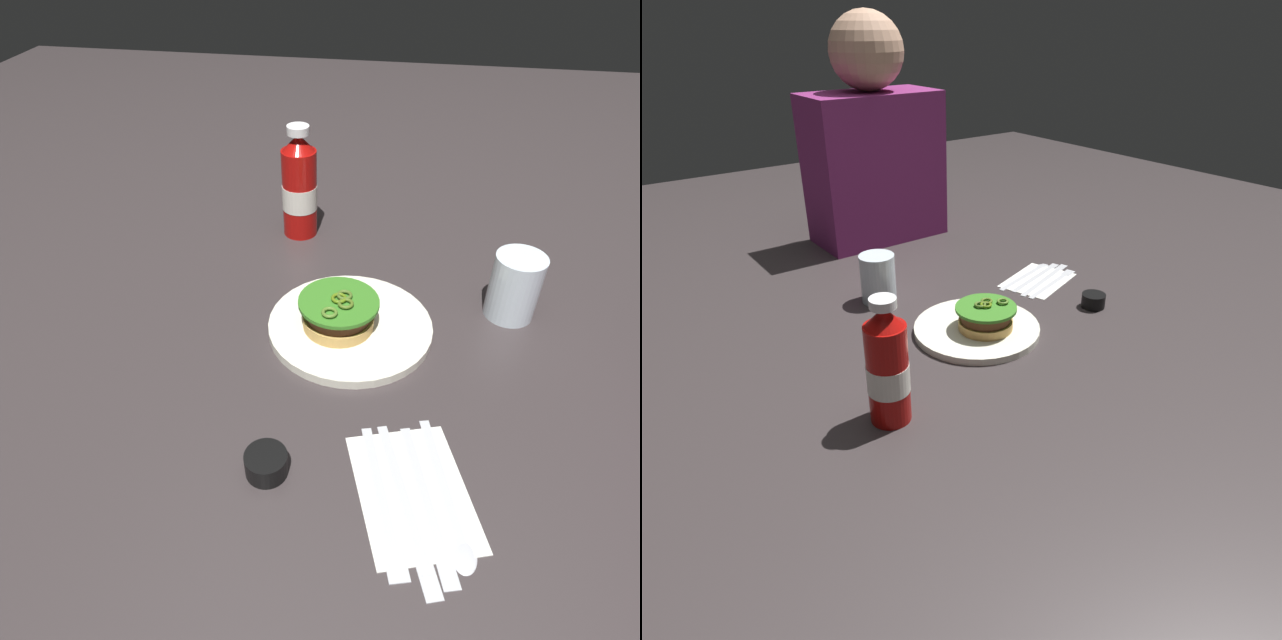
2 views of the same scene
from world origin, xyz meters
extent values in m
plane|color=#362F2F|center=(0.00, 0.00, 0.00)|extent=(3.00, 3.00, 0.00)
cylinder|color=silver|center=(-0.01, -0.09, 0.01)|extent=(0.24, 0.24, 0.01)
cylinder|color=tan|center=(0.00, -0.10, 0.02)|extent=(0.10, 0.10, 0.02)
cylinder|color=#512D19|center=(0.00, -0.10, 0.04)|extent=(0.10, 0.10, 0.02)
cylinder|color=red|center=(0.00, -0.10, 0.05)|extent=(0.09, 0.09, 0.01)
cylinder|color=#357721|center=(0.00, -0.10, 0.06)|extent=(0.12, 0.12, 0.01)
torus|color=#517828|center=(0.03, -0.11, 0.06)|extent=(0.02, 0.02, 0.01)
torus|color=#547414|center=(0.00, -0.10, 0.06)|extent=(0.02, 0.02, 0.01)
torus|color=#496723|center=(-0.01, -0.10, 0.06)|extent=(0.02, 0.02, 0.01)
torus|color=#4C671E|center=(0.01, -0.09, 0.06)|extent=(0.02, 0.02, 0.01)
cylinder|color=#A80D0A|center=(-0.28, -0.21, 0.08)|extent=(0.06, 0.06, 0.16)
cone|color=#A80D0A|center=(-0.28, -0.21, 0.18)|extent=(0.06, 0.06, 0.03)
cylinder|color=white|center=(-0.28, -0.21, 0.20)|extent=(0.04, 0.04, 0.01)
cylinder|color=white|center=(-0.28, -0.21, 0.07)|extent=(0.06, 0.06, 0.05)
cylinder|color=silver|center=(-0.09, 0.15, 0.05)|extent=(0.08, 0.08, 0.10)
cylinder|color=black|center=(0.26, -0.15, 0.01)|extent=(0.05, 0.05, 0.03)
cube|color=white|center=(0.26, 0.02, 0.00)|extent=(0.20, 0.17, 0.00)
cube|color=silver|center=(0.27, -0.02, 0.00)|extent=(0.18, 0.06, 0.00)
cube|color=silver|center=(0.34, 0.01, 0.00)|extent=(0.04, 0.03, 0.00)
cube|color=silver|center=(0.26, 0.01, 0.00)|extent=(0.18, 0.07, 0.00)
cube|color=silver|center=(0.33, 0.03, 0.00)|extent=(0.08, 0.04, 0.00)
cube|color=silver|center=(0.25, 0.03, 0.00)|extent=(0.17, 0.06, 0.00)
cube|color=silver|center=(0.32, 0.05, 0.00)|extent=(0.08, 0.04, 0.00)
cube|color=silver|center=(0.24, 0.05, 0.00)|extent=(0.19, 0.06, 0.00)
ellipsoid|color=silver|center=(0.32, 0.07, 0.00)|extent=(0.04, 0.03, 0.00)
cube|color=#7C2766|center=(0.11, 0.51, 0.19)|extent=(0.34, 0.18, 0.38)
sphere|color=tan|center=(0.11, 0.51, 0.47)|extent=(0.18, 0.18, 0.18)
camera|label=1|loc=(0.61, -0.03, 0.54)|focal=30.66mm
camera|label=2|loc=(-0.60, -0.82, 0.54)|focal=31.29mm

